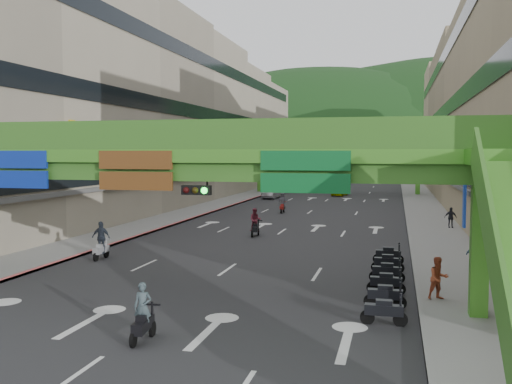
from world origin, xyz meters
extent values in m
plane|color=black|center=(0.00, 0.00, 0.00)|extent=(320.00, 320.00, 0.00)
cube|color=#28282B|center=(0.00, 50.00, 0.01)|extent=(18.00, 140.00, 0.02)
cube|color=gray|center=(-11.00, 50.00, 0.07)|extent=(4.00, 140.00, 0.15)
cube|color=gray|center=(11.00, 50.00, 0.07)|extent=(4.00, 140.00, 0.15)
cube|color=#CC5959|center=(-9.10, 50.00, 0.09)|extent=(0.20, 140.00, 0.18)
cube|color=gray|center=(9.10, 50.00, 0.09)|extent=(0.20, 140.00, 0.18)
cube|color=#9E937F|center=(-19.00, 50.00, 9.50)|extent=(12.00, 95.00, 19.00)
cube|color=black|center=(-12.95, 50.00, 4.20)|extent=(0.08, 90.25, 1.40)
cube|color=black|center=(-12.95, 50.00, 10.20)|extent=(0.08, 90.25, 1.40)
cube|color=black|center=(-12.95, 50.00, 16.20)|extent=(0.08, 90.25, 1.40)
cube|color=gray|center=(19.00, 50.00, 9.50)|extent=(12.00, 95.00, 19.00)
cube|color=black|center=(12.95, 50.00, 4.20)|extent=(0.08, 90.25, 1.40)
cube|color=black|center=(12.95, 50.00, 10.20)|extent=(0.08, 90.25, 1.40)
cube|color=black|center=(12.95, 50.00, 16.20)|extent=(0.08, 90.25, 1.40)
cube|color=#4C9E2D|center=(0.00, 6.00, 5.75)|extent=(28.00, 2.20, 0.50)
cube|color=#387223|center=(0.00, 6.00, 5.15)|extent=(28.00, 1.76, 0.70)
cube|color=#4C9E2D|center=(11.00, 6.00, 2.40)|extent=(0.60, 0.60, 4.80)
cube|color=#387223|center=(0.00, 4.96, 6.55)|extent=(28.00, 0.12, 1.10)
cube|color=#387223|center=(0.00, 7.04, 6.55)|extent=(28.00, 0.12, 1.10)
cube|color=navy|center=(-6.50, 4.92, 5.15)|extent=(2.40, 0.12, 1.50)
cube|color=#593314|center=(-1.50, 4.92, 5.15)|extent=(3.00, 0.12, 1.50)
cube|color=#0C5926|center=(5.00, 4.92, 5.15)|extent=(3.20, 0.12, 1.50)
cube|color=black|center=(1.00, 4.77, 4.50)|extent=(1.10, 0.28, 0.35)
cube|color=#4C9E2D|center=(0.00, 65.00, 5.75)|extent=(28.00, 2.20, 0.50)
cube|color=#387223|center=(0.00, 65.00, 5.15)|extent=(28.00, 1.76, 0.70)
cube|color=#4C9E2D|center=(-11.00, 65.00, 2.40)|extent=(0.60, 0.60, 4.80)
cube|color=#4C9E2D|center=(11.00, 65.00, 2.40)|extent=(0.60, 0.60, 4.80)
cube|color=#387223|center=(0.00, 63.96, 6.55)|extent=(28.00, 0.12, 1.10)
cube|color=#387223|center=(0.00, 66.04, 6.55)|extent=(28.00, 0.12, 1.10)
ellipsoid|color=#1C4419|center=(-15.00, 160.00, 0.00)|extent=(168.00, 140.00, 112.00)
ellipsoid|color=#1C4419|center=(25.00, 180.00, 0.00)|extent=(208.00, 176.00, 128.00)
cylinder|color=black|center=(0.00, 30.00, 6.20)|extent=(26.00, 0.03, 0.03)
cone|color=red|center=(-12.50, 30.00, 5.95)|extent=(0.36, 0.36, 0.40)
cone|color=gold|center=(-10.23, 30.00, 5.95)|extent=(0.36, 0.36, 0.40)
cone|color=#193FB2|center=(-7.95, 30.00, 5.95)|extent=(0.36, 0.36, 0.40)
cone|color=silver|center=(-5.68, 30.00, 5.95)|extent=(0.36, 0.36, 0.40)
cone|color=#198C33|center=(-3.41, 30.00, 5.95)|extent=(0.36, 0.36, 0.40)
cone|color=orange|center=(-1.14, 30.00, 5.95)|extent=(0.36, 0.36, 0.40)
cone|color=red|center=(1.14, 30.00, 5.95)|extent=(0.36, 0.36, 0.40)
cone|color=gold|center=(3.41, 30.00, 5.95)|extent=(0.36, 0.36, 0.40)
cone|color=#193FB2|center=(5.68, 30.00, 5.95)|extent=(0.36, 0.36, 0.40)
cone|color=silver|center=(7.95, 30.00, 5.95)|extent=(0.36, 0.36, 0.40)
cone|color=#198C33|center=(10.23, 30.00, 5.95)|extent=(0.36, 0.36, 0.40)
cone|color=orange|center=(12.50, 30.00, 5.95)|extent=(0.36, 0.36, 0.40)
cube|color=black|center=(0.57, 1.00, 0.55)|extent=(0.51, 1.33, 0.35)
cube|color=black|center=(0.57, 1.00, 0.80)|extent=(0.36, 0.58, 0.18)
cube|color=black|center=(0.63, 1.55, 1.05)|extent=(0.55, 0.13, 0.06)
cylinder|color=black|center=(0.63, 1.55, 0.25)|extent=(0.16, 0.51, 0.50)
cylinder|color=black|center=(0.50, 0.45, 0.25)|extent=(0.16, 0.51, 0.50)
imported|color=#39484D|center=(0.57, 1.00, 1.11)|extent=(0.60, 0.43, 1.53)
cube|color=black|center=(-1.36, 23.29, 0.55)|extent=(0.57, 1.34, 0.35)
cube|color=black|center=(-1.36, 23.29, 0.80)|extent=(0.39, 0.59, 0.18)
cube|color=black|center=(-1.26, 23.84, 1.05)|extent=(0.55, 0.16, 0.06)
cylinder|color=black|center=(-1.26, 23.84, 0.25)|extent=(0.19, 0.51, 0.50)
cylinder|color=black|center=(-1.45, 22.75, 0.25)|extent=(0.19, 0.51, 0.50)
imported|color=maroon|center=(-1.36, 23.29, 1.16)|extent=(0.89, 0.75, 1.63)
cube|color=gray|center=(-7.50, 12.95, 0.55)|extent=(0.38, 1.31, 0.35)
cube|color=gray|center=(-7.50, 12.95, 0.80)|extent=(0.31, 0.56, 0.18)
cube|color=gray|center=(-7.49, 13.50, 1.05)|extent=(0.55, 0.07, 0.06)
cylinder|color=black|center=(-7.49, 13.50, 0.25)|extent=(0.11, 0.50, 0.50)
cylinder|color=black|center=(-7.51, 12.40, 0.25)|extent=(0.11, 0.50, 0.50)
imported|color=#252B38|center=(-7.50, 12.95, 1.23)|extent=(1.04, 0.45, 1.76)
cube|color=maroon|center=(-2.44, 38.64, 0.55)|extent=(0.39, 1.31, 0.35)
cube|color=maroon|center=(-2.44, 38.64, 0.80)|extent=(0.32, 0.56, 0.18)
cube|color=maroon|center=(-2.42, 39.19, 1.05)|extent=(0.55, 0.08, 0.06)
cylinder|color=black|center=(-2.42, 39.19, 0.25)|extent=(0.12, 0.50, 0.50)
cylinder|color=black|center=(-2.46, 38.09, 0.25)|extent=(0.12, 0.50, 0.50)
imported|color=#484850|center=(-2.44, 38.64, 1.17)|extent=(0.82, 0.55, 1.63)
cube|color=black|center=(7.80, 4.50, 0.55)|extent=(1.30, 0.37, 0.35)
cube|color=black|center=(7.80, 4.50, 0.80)|extent=(0.55, 0.31, 0.18)
cube|color=black|center=(8.35, 4.49, 1.05)|extent=(0.07, 0.55, 0.06)
cylinder|color=black|center=(8.35, 4.49, 0.25)|extent=(0.50, 0.11, 0.50)
cylinder|color=black|center=(7.25, 4.51, 0.25)|extent=(0.50, 0.11, 0.50)
cube|color=black|center=(7.80, 6.70, 0.55)|extent=(1.30, 0.37, 0.35)
cube|color=black|center=(7.80, 6.70, 0.80)|extent=(0.55, 0.31, 0.18)
cube|color=black|center=(8.35, 6.69, 1.05)|extent=(0.07, 0.55, 0.06)
cylinder|color=black|center=(8.35, 6.69, 0.25)|extent=(0.50, 0.11, 0.50)
cylinder|color=black|center=(7.25, 6.71, 0.25)|extent=(0.50, 0.11, 0.50)
cube|color=black|center=(7.80, 8.90, 0.55)|extent=(1.30, 0.37, 0.35)
cube|color=black|center=(7.80, 8.90, 0.80)|extent=(0.55, 0.31, 0.18)
cube|color=black|center=(8.35, 8.89, 1.05)|extent=(0.07, 0.55, 0.06)
cylinder|color=black|center=(8.35, 8.89, 0.25)|extent=(0.50, 0.11, 0.50)
cylinder|color=black|center=(7.25, 8.91, 0.25)|extent=(0.50, 0.11, 0.50)
cube|color=black|center=(7.80, 11.10, 0.55)|extent=(1.30, 0.37, 0.35)
cube|color=black|center=(7.80, 11.10, 0.80)|extent=(0.55, 0.31, 0.18)
cube|color=black|center=(8.35, 11.09, 1.05)|extent=(0.07, 0.55, 0.06)
cylinder|color=black|center=(8.35, 11.09, 0.25)|extent=(0.50, 0.11, 0.50)
cylinder|color=black|center=(7.25, 11.11, 0.25)|extent=(0.50, 0.11, 0.50)
cube|color=black|center=(7.80, 13.30, 0.55)|extent=(1.30, 0.37, 0.35)
cube|color=black|center=(7.80, 13.30, 0.80)|extent=(0.55, 0.31, 0.18)
cube|color=black|center=(8.35, 13.29, 1.05)|extent=(0.07, 0.55, 0.06)
cylinder|color=black|center=(8.35, 13.29, 0.25)|extent=(0.50, 0.11, 0.50)
cylinder|color=black|center=(7.25, 13.31, 0.25)|extent=(0.50, 0.11, 0.50)
cube|color=black|center=(7.80, 15.50, 0.55)|extent=(1.30, 0.37, 0.35)
cube|color=black|center=(7.80, 15.50, 0.80)|extent=(0.55, 0.31, 0.18)
cube|color=black|center=(8.35, 15.49, 1.05)|extent=(0.07, 0.55, 0.06)
cylinder|color=black|center=(8.35, 15.49, 0.25)|extent=(0.50, 0.11, 0.50)
cylinder|color=black|center=(7.25, 15.51, 0.25)|extent=(0.50, 0.11, 0.50)
imported|color=#9D9BA3|center=(-7.00, 54.87, 0.74)|extent=(1.87, 4.59, 1.48)
imported|color=#D2DC05|center=(0.84, 61.40, 0.70)|extent=(2.23, 4.31, 1.40)
imported|color=#A84729|center=(9.80, 8.00, 0.83)|extent=(1.00, 0.90, 1.67)
imported|color=#22232A|center=(12.20, 30.20, 0.78)|extent=(0.95, 0.49, 1.55)
imported|color=#273B4D|center=(12.20, 15.13, 0.90)|extent=(0.90, 0.65, 1.80)
camera|label=1|loc=(8.12, -15.00, 5.91)|focal=40.00mm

